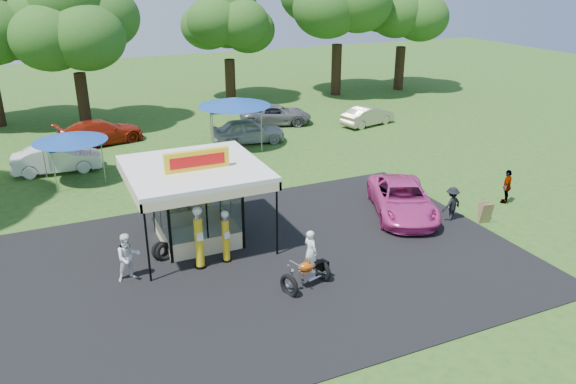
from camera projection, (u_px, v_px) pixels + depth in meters
name	position (u px, v px, depth m)	size (l,w,h in m)	color
ground	(290.00, 287.00, 20.49)	(120.00, 120.00, 0.00)	#274F18
asphalt_apron	(269.00, 262.00, 22.17)	(20.00, 14.00, 0.04)	black
gas_station_kiosk	(196.00, 202.00, 23.29)	(5.40, 5.40, 4.18)	white
gas_pump_left	(199.00, 239.00, 21.34)	(0.48, 0.48, 2.59)	black
gas_pump_right	(226.00, 237.00, 21.88)	(0.41, 0.41, 2.20)	black
motorcycle	(309.00, 264.00, 20.24)	(2.02, 1.39, 2.29)	black
spare_tires	(162.00, 251.00, 22.26)	(0.95, 0.70, 0.77)	black
a_frame_sign	(485.00, 213.00, 25.45)	(0.59, 0.58, 1.00)	#593819
kiosk_car	(185.00, 211.00, 25.64)	(1.13, 2.82, 0.96)	yellow
pink_sedan	(402.00, 199.00, 26.23)	(2.58, 5.59, 1.55)	#D4398E
spectator_west	(128.00, 257.00, 20.63)	(0.91, 0.71, 1.87)	white
spectator_east_a	(452.00, 204.00, 25.60)	(1.05, 0.60, 1.62)	black
spectator_east_b	(507.00, 186.00, 27.54)	(1.01, 0.42, 1.71)	gray
bg_car_a	(57.00, 159.00, 31.74)	(1.67, 4.79, 1.58)	white
bg_car_b	(101.00, 132.00, 36.83)	(2.25, 5.53, 1.60)	maroon
bg_car_c	(248.00, 131.00, 37.07)	(1.93, 4.79, 1.63)	#A8A7AB
bg_car_d	(275.00, 115.00, 41.52)	(2.43, 5.28, 1.47)	#5D5D5F
bg_car_e	(368.00, 116.00, 41.29)	(1.48, 4.26, 1.40)	#C1B393
tent_west	(70.00, 137.00, 29.80)	(3.88, 3.88, 2.71)	gray
tent_east	(234.00, 102.00, 35.54)	(4.63, 4.63, 3.23)	gray
oak_far_c	(73.00, 27.00, 38.62)	(9.39, 9.39, 11.07)	black
oak_far_d	(228.00, 26.00, 46.98)	(8.31, 8.31, 9.90)	black
oak_far_e	(338.00, 3.00, 48.68)	(10.53, 10.53, 12.54)	black
oak_far_f	(403.00, 13.00, 51.27)	(9.02, 9.02, 10.87)	black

